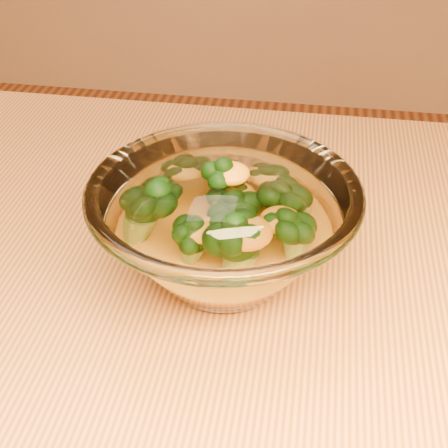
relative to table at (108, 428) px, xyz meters
name	(u,v)px	position (x,y,z in m)	size (l,w,h in m)	color
table	(108,428)	(0.00, 0.00, 0.00)	(1.20, 0.80, 0.75)	#C6763B
glass_bowl	(224,229)	(0.08, 0.09, 0.15)	(0.21, 0.21, 0.09)	white
cheese_sauce	(224,248)	(0.08, 0.09, 0.13)	(0.12, 0.12, 0.03)	gold
broccoli_heap	(222,212)	(0.08, 0.09, 0.16)	(0.13, 0.13, 0.07)	black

